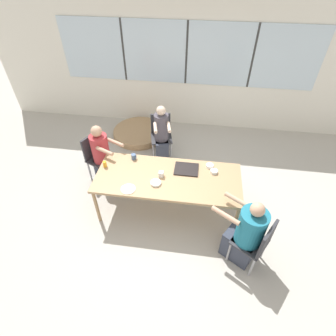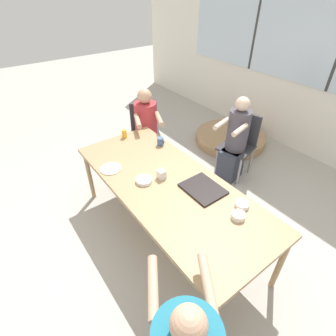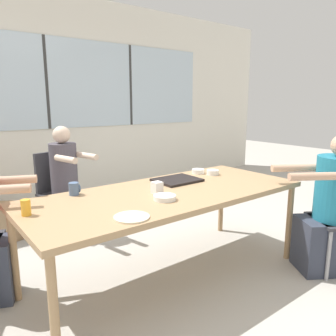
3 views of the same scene
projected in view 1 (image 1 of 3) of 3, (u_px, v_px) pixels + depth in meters
ground_plane at (168, 208)px, 4.36m from camera, size 16.00×16.00×0.00m
wall_back_with_windows at (186, 63)px, 5.40m from camera, size 8.40×0.08×2.80m
dining_table at (168, 179)px, 3.92m from camera, size 2.16×0.91×0.71m
chair_for_woman_green_shirt at (258, 242)px, 3.30m from camera, size 0.55×0.55×0.86m
chair_for_man_blue_shirt at (96, 154)px, 4.61m from camera, size 0.53×0.53×0.86m
chair_for_man_teal_shirt at (161, 132)px, 5.13m from camera, size 0.48×0.48×0.86m
person_woman_green_shirt at (245, 235)px, 3.39m from camera, size 0.71×0.63×1.13m
person_man_blue_shirt at (103, 157)px, 4.55m from camera, size 0.61×0.49×1.13m
person_man_teal_shirt at (162, 136)px, 5.01m from camera, size 0.38×0.54×1.14m
food_tray_dark at (186, 169)px, 4.01m from camera, size 0.36×0.30×0.02m
coffee_mug at (134, 157)px, 4.17m from camera, size 0.08×0.07×0.09m
juice_glass at (105, 164)px, 4.03m from camera, size 0.06×0.06×0.10m
milk_carton_small at (161, 174)px, 3.87m from camera, size 0.07×0.07×0.09m
bowl_white_shallow at (214, 171)px, 3.95m from camera, size 0.11×0.11×0.05m
bowl_cereal at (156, 183)px, 3.78m from camera, size 0.16×0.16×0.03m
bowl_fruit at (210, 166)px, 4.05m from camera, size 0.12×0.12×0.04m
plate_tortillas at (128, 189)px, 3.70m from camera, size 0.21×0.21×0.01m
folded_table_stack at (139, 133)px, 5.88m from camera, size 1.14×1.14×0.15m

